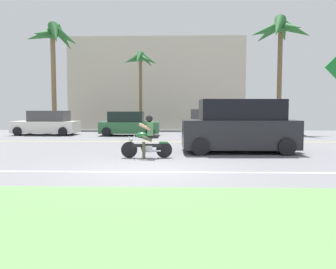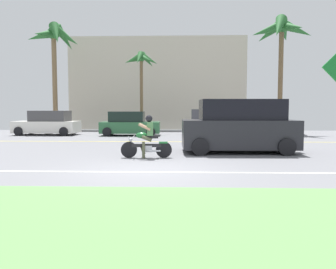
{
  "view_description": "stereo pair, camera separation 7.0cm",
  "coord_description": "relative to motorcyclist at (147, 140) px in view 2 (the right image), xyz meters",
  "views": [
    {
      "loc": [
        0.84,
        -9.23,
        1.68
      ],
      "look_at": [
        0.44,
        4.2,
        0.69
      ],
      "focal_mm": 36.78,
      "sensor_mm": 36.0,
      "label": 1
    },
    {
      "loc": [
        0.91,
        -9.22,
        1.68
      ],
      "look_at": [
        0.44,
        4.2,
        0.69
      ],
      "focal_mm": 36.78,
      "sensor_mm": 36.0,
      "label": 2
    }
  ],
  "objects": [
    {
      "name": "palm_tree_1",
      "position": [
        -1.52,
        12.09,
        4.19
      ],
      "size": [
        2.46,
        2.43,
        5.64
      ],
      "color": "brown",
      "rests_on": "ground"
    },
    {
      "name": "lane_line_far",
      "position": [
        0.24,
        5.88,
        -0.62
      ],
      "size": [
        50.4,
        0.12,
        0.01
      ],
      "primitive_type": "cube",
      "color": "yellow",
      "rests_on": "ground"
    },
    {
      "name": "palm_tree_2",
      "position": [
        -8.07,
        13.52,
        6.02
      ],
      "size": [
        3.95,
        3.91,
        7.99
      ],
      "color": "brown",
      "rests_on": "ground"
    },
    {
      "name": "building_far",
      "position": [
        -0.77,
        18.46,
        3.18
      ],
      "size": [
        14.6,
        4.0,
        7.6
      ],
      "primitive_type": "cube",
      "color": "beige",
      "rests_on": "ground"
    },
    {
      "name": "suv_nearby",
      "position": [
        3.45,
        1.68,
        0.37
      ],
      "size": [
        4.56,
        2.33,
        2.05
      ],
      "color": "#232328",
      "rests_on": "ground"
    },
    {
      "name": "grass_median",
      "position": [
        0.24,
        -6.64,
        -0.59
      ],
      "size": [
        56.0,
        3.8,
        0.06
      ],
      "primitive_type": "cube",
      "color": "#5B8C4C",
      "rests_on": "ground"
    },
    {
      "name": "parked_car_1",
      "position": [
        -2.09,
        10.09,
        0.09
      ],
      "size": [
        3.77,
        1.86,
        1.53
      ],
      "color": "#2D663D",
      "rests_on": "ground"
    },
    {
      "name": "ground",
      "position": [
        0.24,
        0.46,
        -0.64
      ],
      "size": [
        56.0,
        30.0,
        0.04
      ],
      "primitive_type": "cube",
      "color": "slate"
    },
    {
      "name": "lane_line_near",
      "position": [
        0.24,
        -2.72,
        -0.62
      ],
      "size": [
        50.4,
        0.12,
        0.01
      ],
      "primitive_type": "cube",
      "color": "silver",
      "rests_on": "ground"
    },
    {
      "name": "parked_car_2",
      "position": [
        3.18,
        10.54,
        0.15
      ],
      "size": [
        3.98,
        2.22,
        1.67
      ],
      "color": "silver",
      "rests_on": "ground"
    },
    {
      "name": "parked_car_0",
      "position": [
        -7.49,
        10.36,
        0.11
      ],
      "size": [
        4.15,
        2.03,
        1.58
      ],
      "color": "white",
      "rests_on": "ground"
    },
    {
      "name": "palm_tree_0",
      "position": [
        8.15,
        12.8,
        6.26
      ],
      "size": [
        4.32,
        4.23,
        8.15
      ],
      "color": "brown",
      "rests_on": "ground"
    },
    {
      "name": "motorcyclist",
      "position": [
        0.0,
        0.0,
        0.0
      ],
      "size": [
        1.76,
        0.58,
        1.47
      ],
      "color": "black",
      "rests_on": "ground"
    }
  ]
}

